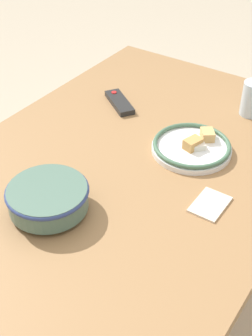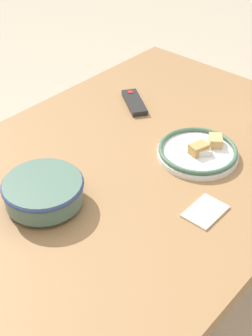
# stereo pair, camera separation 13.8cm
# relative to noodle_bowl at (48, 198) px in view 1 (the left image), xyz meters

# --- Properties ---
(ground_plane) EXTENTS (8.00, 8.00, 0.00)m
(ground_plane) POSITION_rel_noodle_bowl_xyz_m (0.31, -0.06, -0.75)
(ground_plane) COLOR #B7A88E
(dining_table) EXTENTS (1.48, 1.01, 0.71)m
(dining_table) POSITION_rel_noodle_bowl_xyz_m (0.31, -0.06, -0.12)
(dining_table) COLOR olive
(dining_table) RESTS_ON ground_plane
(noodle_bowl) EXTENTS (0.23, 0.23, 0.08)m
(noodle_bowl) POSITION_rel_noodle_bowl_xyz_m (0.00, 0.00, 0.00)
(noodle_bowl) COLOR #4C6B5B
(noodle_bowl) RESTS_ON dining_table
(food_plate) EXTENTS (0.26, 0.26, 0.05)m
(food_plate) POSITION_rel_noodle_bowl_xyz_m (0.47, -0.19, -0.03)
(food_plate) COLOR white
(food_plate) RESTS_ON dining_table
(tv_remote) EXTENTS (0.14, 0.17, 0.02)m
(tv_remote) POSITION_rel_noodle_bowl_xyz_m (0.58, 0.17, -0.04)
(tv_remote) COLOR black
(tv_remote) RESTS_ON dining_table
(folded_napkin) EXTENTS (0.12, 0.08, 0.01)m
(folded_napkin) POSITION_rel_noodle_bowl_xyz_m (0.27, -0.36, -0.04)
(folded_napkin) COLOR beige
(folded_napkin) RESTS_ON dining_table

